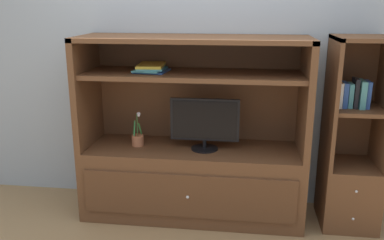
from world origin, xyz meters
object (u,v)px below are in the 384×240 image
(media_console, at_px, (193,161))
(magazine_stack, at_px, (151,68))
(tv_monitor, at_px, (205,123))
(upright_book_row, at_px, (353,94))
(potted_plant, at_px, (138,139))
(bookshelf_tall, at_px, (350,164))

(media_console, distance_m, magazine_stack, 0.84)
(tv_monitor, xyz_separation_m, magazine_stack, (-0.43, 0.03, 0.43))
(media_console, relative_size, upright_book_row, 7.82)
(potted_plant, distance_m, upright_book_row, 1.74)
(media_console, height_order, tv_monitor, media_console)
(tv_monitor, bearing_deg, media_console, 161.26)
(media_console, xyz_separation_m, upright_book_row, (1.22, -0.01, 0.60))
(media_console, relative_size, magazine_stack, 5.32)
(tv_monitor, xyz_separation_m, potted_plant, (-0.56, 0.02, -0.17))
(bookshelf_tall, bearing_deg, magazine_stack, -179.81)
(magazine_stack, bearing_deg, tv_monitor, -4.18)
(tv_monitor, distance_m, potted_plant, 0.58)
(media_console, relative_size, bookshelf_tall, 1.20)
(potted_plant, relative_size, upright_book_row, 1.25)
(magazine_stack, xyz_separation_m, upright_book_row, (1.56, -0.01, -0.17))
(media_console, relative_size, potted_plant, 6.25)
(tv_monitor, distance_m, bookshelf_tall, 1.20)
(bookshelf_tall, height_order, upright_book_row, bookshelf_tall)
(potted_plant, height_order, magazine_stack, magazine_stack)
(media_console, height_order, upright_book_row, media_console)
(tv_monitor, relative_size, potted_plant, 1.92)
(tv_monitor, relative_size, bookshelf_tall, 0.37)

